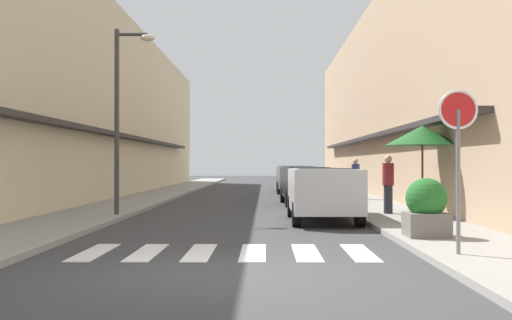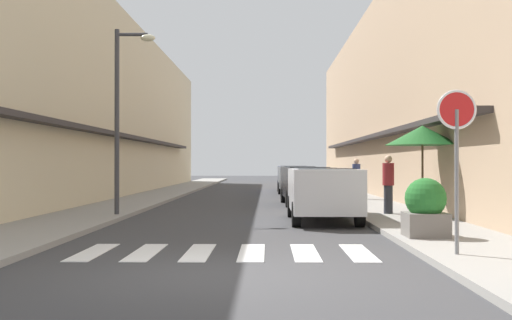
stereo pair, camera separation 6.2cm
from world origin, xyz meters
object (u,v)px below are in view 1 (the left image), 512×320
object	(u,v)px
round_street_sign	(458,128)
pedestrian_walking_near	(388,183)
parked_car_near	(323,188)
street_lamp	(123,101)
parked_car_distant	(292,175)
pedestrian_walking_far	(356,178)
parked_car_far	(297,177)
parked_car_mid	(306,181)
cafe_umbrella	(422,136)
planter_corner	(426,208)

from	to	relation	value
round_street_sign	pedestrian_walking_near	xyz separation A→B (m)	(0.48, 8.18, -1.15)
parked_car_near	pedestrian_walking_near	size ratio (longest dim) A/B	2.55
round_street_sign	street_lamp	world-z (taller)	street_lamp
parked_car_distant	pedestrian_walking_far	xyz separation A→B (m)	(2.23, -10.33, 0.09)
parked_car_far	pedestrian_walking_near	size ratio (longest dim) A/B	2.57
parked_car_near	round_street_sign	world-z (taller)	round_street_sign
parked_car_mid	parked_car_distant	size ratio (longest dim) A/B	1.04
street_lamp	pedestrian_walking_near	bearing A→B (deg)	2.61
cafe_umbrella	pedestrian_walking_far	distance (m)	8.75
parked_car_near	parked_car_far	world-z (taller)	same
pedestrian_walking_far	street_lamp	bearing A→B (deg)	-81.02
pedestrian_walking_far	parked_car_distant	bearing A→B (deg)	155.64
parked_car_mid	pedestrian_walking_far	world-z (taller)	pedestrian_walking_far
parked_car_near	parked_car_distant	size ratio (longest dim) A/B	1.09
parked_car_near	parked_car_far	xyz separation A→B (m)	(-0.00, 13.80, -0.00)
parked_car_mid	pedestrian_walking_near	xyz separation A→B (m)	(2.05, -5.64, 0.11)
parked_car_far	parked_car_mid	bearing A→B (deg)	-90.00
parked_car_far	parked_car_distant	world-z (taller)	same
parked_car_mid	round_street_sign	distance (m)	13.97
round_street_sign	parked_car_mid	bearing A→B (deg)	96.48
cafe_umbrella	planter_corner	bearing A→B (deg)	-103.37
parked_car_mid	cafe_umbrella	bearing A→B (deg)	-66.48
parked_car_near	pedestrian_walking_far	world-z (taller)	pedestrian_walking_far
planter_corner	pedestrian_walking_far	bearing A→B (deg)	87.68
parked_car_distant	cafe_umbrella	world-z (taller)	cafe_umbrella
parked_car_mid	street_lamp	bearing A→B (deg)	-133.66
street_lamp	parked_car_distant	bearing A→B (deg)	72.74
parked_car_near	pedestrian_walking_near	distance (m)	2.46
parked_car_far	street_lamp	bearing A→B (deg)	-114.08
street_lamp	cafe_umbrella	bearing A→B (deg)	-3.53
pedestrian_walking_near	pedestrian_walking_far	size ratio (longest dim) A/B	1.02
parked_car_distant	pedestrian_walking_near	distance (m)	18.18
cafe_umbrella	pedestrian_walking_near	xyz separation A→B (m)	(-0.79, 0.88, -1.34)
street_lamp	pedestrian_walking_far	xyz separation A→B (m)	(7.95, 8.09, -2.41)
parked_car_far	pedestrian_walking_near	distance (m)	12.62
parked_car_mid	round_street_sign	bearing A→B (deg)	-83.52
pedestrian_walking_near	pedestrian_walking_far	bearing A→B (deg)	142.09
pedestrian_walking_far	parked_car_mid	bearing A→B (deg)	-83.28
street_lamp	planter_corner	world-z (taller)	street_lamp
planter_corner	parked_car_near	bearing A→B (deg)	110.81
parked_car_mid	street_lamp	distance (m)	8.66
parked_car_far	parked_car_distant	size ratio (longest dim) A/B	1.09
parked_car_mid	planter_corner	distance (m)	11.53
parked_car_near	pedestrian_walking_far	distance (m)	9.35
parked_car_near	street_lamp	bearing A→B (deg)	170.19
street_lamp	planter_corner	xyz separation A→B (m)	(7.40, -5.41, -2.72)
parked_car_mid	cafe_umbrella	world-z (taller)	cafe_umbrella
street_lamp	pedestrian_walking_far	bearing A→B (deg)	45.51
round_street_sign	planter_corner	distance (m)	2.83
parked_car_distant	planter_corner	distance (m)	23.89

